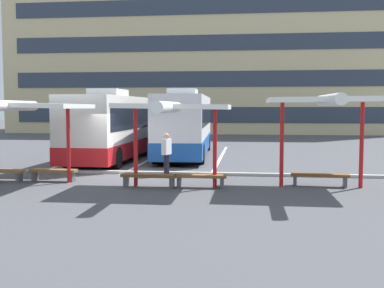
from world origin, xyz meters
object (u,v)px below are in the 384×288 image
object	(u,v)px
coach_bus_1	(185,126)
waiting_shelter_2	(173,108)
waiting_shelter_1	(23,107)
bench_5	(201,178)
waiting_shelter_3	(324,102)
coach_bus_0	(117,127)
bench_3	(53,172)
bench_2	(4,173)
bench_6	(320,177)
bench_4	(149,177)
waiting_passenger_2	(167,151)

from	to	relation	value
coach_bus_1	waiting_shelter_2	world-z (taller)	coach_bus_1
waiting_shelter_1	waiting_shelter_2	bearing A→B (deg)	-5.06
bench_5	waiting_shelter_3	distance (m)	4.90
coach_bus_0	waiting_shelter_2	world-z (taller)	coach_bus_0
bench_3	waiting_shelter_3	world-z (taller)	waiting_shelter_3
bench_5	waiting_shelter_3	xyz separation A→B (m)	(4.14, 0.27, 2.61)
bench_2	coach_bus_0	bearing A→B (deg)	75.09
coach_bus_1	bench_5	world-z (taller)	coach_bus_1
coach_bus_0	bench_6	bearing A→B (deg)	-38.65
waiting_shelter_3	bench_6	distance (m)	2.65
waiting_shelter_2	bench_2	bearing A→B (deg)	173.96
coach_bus_0	bench_2	distance (m)	8.27
waiting_shelter_2	bench_4	xyz separation A→B (m)	(-0.90, 0.15, -2.39)
bench_6	waiting_shelter_2	bearing A→B (deg)	-168.85
bench_2	bench_4	size ratio (longest dim) A/B	0.78
coach_bus_1	waiting_shelter_1	bearing A→B (deg)	-114.90
waiting_shelter_1	bench_2	size ratio (longest dim) A/B	3.38
bench_2	waiting_shelter_3	size ratio (longest dim) A/B	0.31
bench_5	waiting_passenger_2	xyz separation A→B (m)	(-1.66, 2.70, 0.67)
bench_2	bench_5	world-z (taller)	same
bench_4	bench_3	bearing A→B (deg)	167.76
bench_2	waiting_shelter_2	bearing A→B (deg)	-6.04
bench_6	coach_bus_1	bearing A→B (deg)	122.50
coach_bus_1	bench_5	distance (m)	10.49
bench_4	bench_5	xyz separation A→B (m)	(1.80, 0.11, -0.00)
waiting_shelter_3	bench_6	xyz separation A→B (m)	(-0.00, 0.46, -2.61)
bench_5	waiting_shelter_1	bearing A→B (deg)	177.89
waiting_shelter_3	waiting_passenger_2	bearing A→B (deg)	157.33
waiting_passenger_2	waiting_shelter_2	bearing A→B (deg)	-75.54
bench_6	waiting_passenger_2	bearing A→B (deg)	161.31
coach_bus_1	bench_6	world-z (taller)	coach_bus_1
coach_bus_0	waiting_shelter_1	xyz separation A→B (m)	(-1.20, -8.07, 1.09)
coach_bus_1	bench_5	size ratio (longest dim) A/B	5.95
bench_3	waiting_passenger_2	distance (m)	4.48
waiting_passenger_2	bench_3	bearing A→B (deg)	-153.55
waiting_shelter_2	bench_5	size ratio (longest dim) A/B	2.60
waiting_shelter_2	bench_5	world-z (taller)	waiting_shelter_2
coach_bus_0	waiting_shelter_1	bearing A→B (deg)	-98.44
waiting_shelter_1	waiting_passenger_2	world-z (taller)	waiting_shelter_1
bench_3	bench_5	distance (m)	5.68
coach_bus_1	bench_5	xyz separation A→B (m)	(1.90, -10.22, -1.40)
coach_bus_1	waiting_shelter_3	xyz separation A→B (m)	(6.04, -9.94, 1.22)
waiting_shelter_2	bench_5	xyz separation A→B (m)	(0.90, 0.26, -2.39)
waiting_shelter_2	bench_6	xyz separation A→B (m)	(5.04, 0.99, -2.39)
waiting_passenger_2	waiting_shelter_1	bearing A→B (deg)	-153.23
coach_bus_1	waiting_passenger_2	distance (m)	7.56
waiting_passenger_2	bench_6	bearing A→B (deg)	-18.69
bench_4	coach_bus_1	bearing A→B (deg)	90.56
coach_bus_0	bench_6	xyz separation A→B (m)	(9.47, -7.58, -1.36)
bench_6	bench_2	bearing A→B (deg)	-178.50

